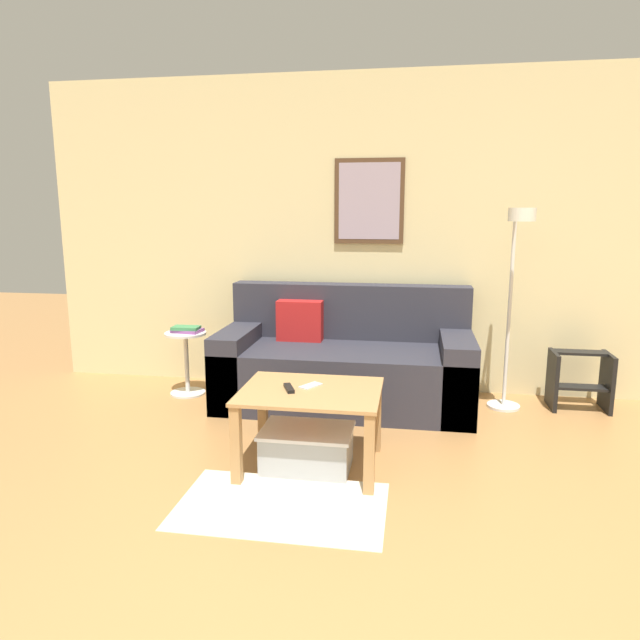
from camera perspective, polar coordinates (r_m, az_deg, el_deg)
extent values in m
cube|color=beige|center=(4.71, 5.78, 8.38)|extent=(5.60, 0.06, 2.55)
cube|color=#513823|center=(4.67, 4.94, 11.75)|extent=(0.56, 0.02, 0.67)
cube|color=#A393A8|center=(4.66, 4.93, 11.75)|extent=(0.49, 0.01, 0.60)
cube|color=beige|center=(3.06, -3.88, -18.00)|extent=(1.06, 0.65, 0.01)
cube|color=#2D2D38|center=(4.40, 2.47, -5.61)|extent=(1.91, 0.88, 0.46)
cube|color=#2D2D38|center=(4.63, 3.03, 0.90)|extent=(1.91, 0.20, 0.44)
cube|color=#2D2D38|center=(4.56, -8.02, -4.35)|extent=(0.24, 0.88, 0.58)
cube|color=#2D2D38|center=(4.37, 13.45, -5.22)|extent=(0.24, 0.88, 0.58)
cube|color=red|center=(4.53, -2.02, -0.07)|extent=(0.36, 0.14, 0.32)
cube|color=#AD7F4C|center=(3.30, -0.94, -7.14)|extent=(0.80, 0.63, 0.02)
cube|color=#AD7F4C|center=(3.21, -8.39, -12.24)|extent=(0.06, 0.06, 0.45)
cube|color=#AD7F4C|center=(3.08, 4.95, -13.20)|extent=(0.06, 0.06, 0.45)
cube|color=#AD7F4C|center=(3.71, -5.74, -8.94)|extent=(0.06, 0.06, 0.45)
cube|color=#AD7F4C|center=(3.60, 5.67, -9.58)|extent=(0.06, 0.06, 0.45)
cube|color=#9EA3A8|center=(3.40, -1.30, -12.86)|extent=(0.50, 0.34, 0.22)
cube|color=silver|center=(3.35, -1.31, -10.99)|extent=(0.53, 0.37, 0.02)
cylinder|color=white|center=(4.62, 17.86, -8.17)|extent=(0.24, 0.24, 0.02)
cylinder|color=white|center=(4.44, 18.42, 0.91)|extent=(0.03, 0.03, 1.46)
cylinder|color=white|center=(4.25, 19.28, 10.35)|extent=(0.02, 0.26, 0.02)
cylinder|color=white|center=(4.13, 19.56, 9.91)|extent=(0.18, 0.18, 0.09)
cylinder|color=silver|center=(4.84, -13.06, -7.09)|extent=(0.28, 0.28, 0.01)
cylinder|color=silver|center=(4.77, -13.19, -4.25)|extent=(0.04, 0.04, 0.48)
cylinder|color=silver|center=(4.71, -13.32, -1.32)|extent=(0.33, 0.33, 0.02)
cube|color=#8C4C93|center=(4.72, -13.13, -1.03)|extent=(0.24, 0.19, 0.02)
cube|color=#387F4C|center=(4.70, -13.26, -0.77)|extent=(0.21, 0.13, 0.02)
cube|color=black|center=(3.29, -3.12, -6.82)|extent=(0.09, 0.15, 0.02)
cube|color=silver|center=(3.35, -0.93, -6.58)|extent=(0.13, 0.15, 0.01)
cube|color=black|center=(4.69, 22.21, -5.54)|extent=(0.03, 0.29, 0.43)
cube|color=black|center=(4.79, 26.77, -5.56)|extent=(0.03, 0.29, 0.43)
cube|color=black|center=(4.70, 24.64, -6.14)|extent=(0.36, 0.13, 0.02)
cube|color=black|center=(4.73, 24.56, -2.97)|extent=(0.36, 0.13, 0.02)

